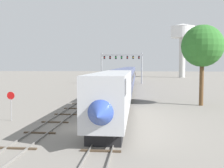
# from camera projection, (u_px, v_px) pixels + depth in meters

# --- Properties ---
(ground_plane) EXTENTS (400.00, 400.00, 0.00)m
(ground_plane) POSITION_uv_depth(u_px,v_px,m) (87.00, 128.00, 23.03)
(ground_plane) COLOR gray
(track_main) EXTENTS (2.60, 200.00, 0.16)m
(track_main) POSITION_uv_depth(u_px,v_px,m) (130.00, 82.00, 82.41)
(track_main) COLOR slate
(track_main) RESTS_ON ground
(track_near) EXTENTS (2.60, 160.00, 0.16)m
(track_near) POSITION_uv_depth(u_px,v_px,m) (104.00, 88.00, 63.07)
(track_near) COLOR slate
(track_near) RESTS_ON ground
(passenger_train) EXTENTS (3.04, 77.94, 4.80)m
(passenger_train) POSITION_uv_depth(u_px,v_px,m) (126.00, 79.00, 54.89)
(passenger_train) COLOR silver
(passenger_train) RESTS_ON ground
(signal_gantry) EXTENTS (12.10, 0.49, 8.87)m
(signal_gantry) POSITION_uv_depth(u_px,v_px,m) (122.00, 61.00, 75.85)
(signal_gantry) COLOR #999BA0
(signal_gantry) RESTS_ON ground
(water_tower) EXTENTS (10.22, 10.22, 23.02)m
(water_tower) POSITION_uv_depth(u_px,v_px,m) (183.00, 35.00, 114.02)
(water_tower) COLOR beige
(water_tower) RESTS_ON ground
(stop_sign) EXTENTS (0.76, 0.08, 2.88)m
(stop_sign) POSITION_uv_depth(u_px,v_px,m) (11.00, 102.00, 25.99)
(stop_sign) COLOR gray
(stop_sign) RESTS_ON ground
(trackside_tree_left) EXTENTS (5.59, 5.59, 10.81)m
(trackside_tree_left) POSITION_uv_depth(u_px,v_px,m) (202.00, 46.00, 35.45)
(trackside_tree_left) COLOR brown
(trackside_tree_left) RESTS_ON ground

